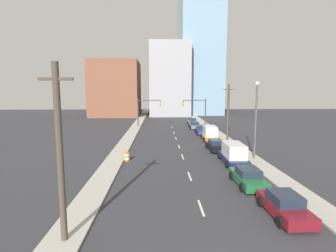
{
  "coord_description": "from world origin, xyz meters",
  "views": [
    {
      "loc": [
        -2.71,
        -8.1,
        7.53
      ],
      "look_at": [
        -1.32,
        31.59,
        2.2
      ],
      "focal_mm": 28.0,
      "sensor_mm": 36.0,
      "label": 1
    }
  ],
  "objects_px": {
    "street_lamp": "(256,115)",
    "utility_pole_left_near": "(60,153)",
    "traffic_barrel": "(127,157)",
    "sedan_green": "(248,177)",
    "box_truck_orange": "(210,134)",
    "traffic_signal_right": "(198,108)",
    "traffic_signal_left": "(145,108)",
    "sedan_maroon": "(285,206)",
    "sedan_gray": "(195,125)",
    "sedan_silver": "(192,122)",
    "utility_pole_right_mid": "(228,112)",
    "box_truck_navy": "(233,154)",
    "sedan_blue": "(202,130)",
    "sedan_black": "(216,145)"
  },
  "relations": [
    {
      "from": "utility_pole_right_mid",
      "to": "sedan_maroon",
      "type": "xyz_separation_m",
      "value": [
        -2.84,
        -24.17,
        -3.74
      ]
    },
    {
      "from": "sedan_blue",
      "to": "traffic_barrel",
      "type": "bearing_deg",
      "value": -120.89
    },
    {
      "from": "sedan_blue",
      "to": "sedan_black",
      "type": "bearing_deg",
      "value": -90.37
    },
    {
      "from": "street_lamp",
      "to": "sedan_green",
      "type": "xyz_separation_m",
      "value": [
        -3.32,
        -7.7,
        -4.29
      ]
    },
    {
      "from": "sedan_green",
      "to": "sedan_gray",
      "type": "relative_size",
      "value": 1.09
    },
    {
      "from": "traffic_signal_right",
      "to": "traffic_barrel",
      "type": "bearing_deg",
      "value": -113.27
    },
    {
      "from": "sedan_green",
      "to": "sedan_gray",
      "type": "distance_m",
      "value": 31.95
    },
    {
      "from": "traffic_signal_right",
      "to": "traffic_signal_left",
      "type": "bearing_deg",
      "value": 180.0
    },
    {
      "from": "box_truck_orange",
      "to": "utility_pole_right_mid",
      "type": "bearing_deg",
      "value": -6.19
    },
    {
      "from": "sedan_gray",
      "to": "sedan_silver",
      "type": "height_order",
      "value": "sedan_silver"
    },
    {
      "from": "sedan_maroon",
      "to": "box_truck_orange",
      "type": "bearing_deg",
      "value": 88.54
    },
    {
      "from": "sedan_green",
      "to": "utility_pole_right_mid",
      "type": "bearing_deg",
      "value": 79.73
    },
    {
      "from": "traffic_barrel",
      "to": "sedan_silver",
      "type": "xyz_separation_m",
      "value": [
        11.06,
        30.73,
        0.17
      ]
    },
    {
      "from": "street_lamp",
      "to": "traffic_signal_left",
      "type": "bearing_deg",
      "value": 115.88
    },
    {
      "from": "sedan_black",
      "to": "box_truck_orange",
      "type": "height_order",
      "value": "box_truck_orange"
    },
    {
      "from": "utility_pole_left_near",
      "to": "sedan_black",
      "type": "height_order",
      "value": "utility_pole_left_near"
    },
    {
      "from": "street_lamp",
      "to": "sedan_blue",
      "type": "xyz_separation_m",
      "value": [
        -2.91,
        17.65,
        -4.23
      ]
    },
    {
      "from": "sedan_green",
      "to": "utility_pole_left_near",
      "type": "bearing_deg",
      "value": -147.64
    },
    {
      "from": "box_truck_orange",
      "to": "sedan_blue",
      "type": "height_order",
      "value": "box_truck_orange"
    },
    {
      "from": "box_truck_orange",
      "to": "sedan_green",
      "type": "bearing_deg",
      "value": -90.09
    },
    {
      "from": "sedan_black",
      "to": "box_truck_orange",
      "type": "distance_m",
      "value": 6.89
    },
    {
      "from": "traffic_barrel",
      "to": "box_truck_orange",
      "type": "distance_m",
      "value": 16.15
    },
    {
      "from": "traffic_barrel",
      "to": "sedan_green",
      "type": "distance_m",
      "value": 13.12
    },
    {
      "from": "box_truck_navy",
      "to": "sedan_blue",
      "type": "distance_m",
      "value": 19.05
    },
    {
      "from": "sedan_black",
      "to": "sedan_blue",
      "type": "xyz_separation_m",
      "value": [
        0.34,
        12.99,
        0.06
      ]
    },
    {
      "from": "sedan_black",
      "to": "sedan_blue",
      "type": "bearing_deg",
      "value": 86.77
    },
    {
      "from": "sedan_gray",
      "to": "utility_pole_right_mid",
      "type": "bearing_deg",
      "value": -76.19
    },
    {
      "from": "traffic_barrel",
      "to": "box_truck_orange",
      "type": "bearing_deg",
      "value": 45.64
    },
    {
      "from": "utility_pole_left_near",
      "to": "sedan_green",
      "type": "distance_m",
      "value": 14.7
    },
    {
      "from": "street_lamp",
      "to": "sedan_maroon",
      "type": "distance_m",
      "value": 14.01
    },
    {
      "from": "street_lamp",
      "to": "sedan_maroon",
      "type": "relative_size",
      "value": 1.93
    },
    {
      "from": "traffic_signal_left",
      "to": "utility_pole_right_mid",
      "type": "xyz_separation_m",
      "value": [
        13.34,
        -16.48,
        0.47
      ]
    },
    {
      "from": "utility_pole_right_mid",
      "to": "box_truck_navy",
      "type": "xyz_separation_m",
      "value": [
        -2.66,
        -12.55,
        -3.38
      ]
    },
    {
      "from": "box_truck_orange",
      "to": "sedan_gray",
      "type": "bearing_deg",
      "value": 94.63
    },
    {
      "from": "traffic_signal_right",
      "to": "sedan_maroon",
      "type": "distance_m",
      "value": 40.79
    },
    {
      "from": "traffic_signal_right",
      "to": "street_lamp",
      "type": "distance_m",
      "value": 27.72
    },
    {
      "from": "utility_pole_left_near",
      "to": "street_lamp",
      "type": "bearing_deg",
      "value": 45.28
    },
    {
      "from": "sedan_silver",
      "to": "sedan_gray",
      "type": "bearing_deg",
      "value": -92.65
    },
    {
      "from": "sedan_maroon",
      "to": "box_truck_orange",
      "type": "relative_size",
      "value": 0.83
    },
    {
      "from": "street_lamp",
      "to": "sedan_blue",
      "type": "relative_size",
      "value": 1.82
    },
    {
      "from": "sedan_green",
      "to": "box_truck_orange",
      "type": "height_order",
      "value": "box_truck_orange"
    },
    {
      "from": "traffic_signal_right",
      "to": "sedan_silver",
      "type": "relative_size",
      "value": 1.38
    },
    {
      "from": "utility_pole_right_mid",
      "to": "street_lamp",
      "type": "relative_size",
      "value": 1.0
    },
    {
      "from": "utility_pole_left_near",
      "to": "street_lamp",
      "type": "xyz_separation_m",
      "value": [
        15.23,
        15.38,
        0.38
      ]
    },
    {
      "from": "sedan_green",
      "to": "box_truck_orange",
      "type": "bearing_deg",
      "value": 87.62
    },
    {
      "from": "box_truck_navy",
      "to": "sedan_black",
      "type": "height_order",
      "value": "box_truck_navy"
    },
    {
      "from": "box_truck_orange",
      "to": "traffic_signal_right",
      "type": "bearing_deg",
      "value": 89.67
    },
    {
      "from": "traffic_barrel",
      "to": "sedan_maroon",
      "type": "distance_m",
      "value": 17.06
    },
    {
      "from": "street_lamp",
      "to": "utility_pole_left_near",
      "type": "bearing_deg",
      "value": -134.72
    },
    {
      "from": "traffic_signal_right",
      "to": "sedan_blue",
      "type": "distance_m",
      "value": 10.52
    }
  ]
}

